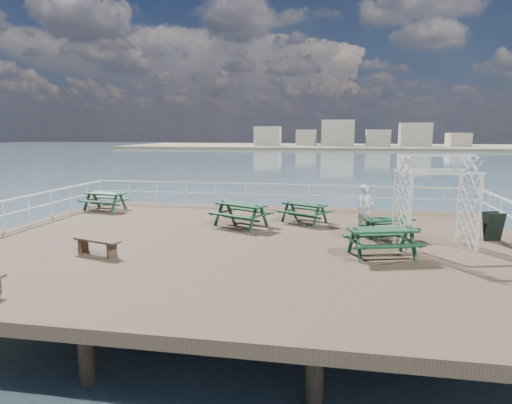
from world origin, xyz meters
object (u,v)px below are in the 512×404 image
object	(u,v)px
picnic_table_e	(382,236)
trellis_arbor	(436,207)
person	(365,209)
picnic_table_c	(389,224)
picnic_table_d	(241,210)
picnic_table_a	(105,197)
picnic_table_b	(304,209)
flat_bench_near	(97,243)

from	to	relation	value
picnic_table_e	trellis_arbor	xyz separation A→B (m)	(1.67, 1.39, 0.67)
person	trellis_arbor	bearing A→B (deg)	-67.51
picnic_table_c	picnic_table_d	bearing A→B (deg)	143.65
picnic_table_a	picnic_table_b	bearing A→B (deg)	2.71
picnic_table_b	picnic_table_c	world-z (taller)	picnic_table_b
picnic_table_d	trellis_arbor	distance (m)	6.82
picnic_table_c	person	size ratio (longest dim) A/B	1.17
picnic_table_e	picnic_table_d	bearing A→B (deg)	128.08
flat_bench_near	person	xyz separation A→B (m)	(7.73, 4.19, 0.51)
picnic_table_c	flat_bench_near	distance (m)	9.16
picnic_table_b	trellis_arbor	world-z (taller)	trellis_arbor
picnic_table_c	picnic_table_e	distance (m)	2.30
picnic_table_c	flat_bench_near	bearing A→B (deg)	178.40
picnic_table_a	picnic_table_e	distance (m)	12.97
picnic_table_d	person	size ratio (longest dim) A/B	1.45
picnic_table_b	picnic_table_d	world-z (taller)	picnic_table_d
picnic_table_b	person	xyz separation A→B (m)	(2.21, -1.58, 0.31)
picnic_table_a	flat_bench_near	bearing A→B (deg)	-52.60
picnic_table_e	trellis_arbor	world-z (taller)	trellis_arbor
picnic_table_b	picnic_table_d	bearing A→B (deg)	-124.86
flat_bench_near	trellis_arbor	distance (m)	10.12
picnic_table_b	trellis_arbor	size ratio (longest dim) A/B	0.76
picnic_table_d	flat_bench_near	bearing A→B (deg)	-98.48
picnic_table_b	flat_bench_near	world-z (taller)	picnic_table_b
picnic_table_b	person	distance (m)	2.73
picnic_table_d	flat_bench_near	distance (m)	5.66
picnic_table_b	person	world-z (taller)	person
flat_bench_near	person	bearing A→B (deg)	46.62
picnic_table_d	flat_bench_near	world-z (taller)	picnic_table_d
picnic_table_c	trellis_arbor	xyz separation A→B (m)	(1.26, -0.87, 0.76)
picnic_table_b	flat_bench_near	size ratio (longest dim) A/B	1.36
picnic_table_d	picnic_table_e	distance (m)	5.89
picnic_table_b	picnic_table_e	world-z (taller)	picnic_table_e
picnic_table_a	person	distance (m)	11.64
picnic_table_a	flat_bench_near	size ratio (longest dim) A/B	1.28
picnic_table_d	picnic_table_c	bearing A→B (deg)	14.21
picnic_table_a	flat_bench_near	xyz separation A→B (m)	(3.56, -7.00, -0.23)
picnic_table_b	picnic_table_e	distance (m)	5.19
picnic_table_c	picnic_table_b	bearing A→B (deg)	118.32
picnic_table_a	picnic_table_e	world-z (taller)	picnic_table_e
person	picnic_table_d	bearing A→B (deg)	144.85
picnic_table_c	person	bearing A→B (deg)	112.72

